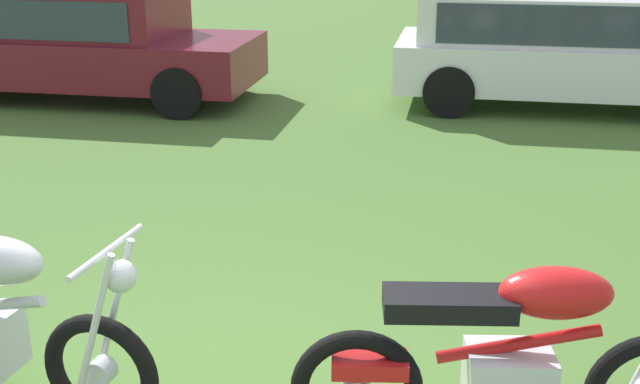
{
  "coord_description": "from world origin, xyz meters",
  "views": [
    {
      "loc": [
        0.78,
        -3.41,
        2.5
      ],
      "look_at": [
        0.46,
        1.34,
        0.81
      ],
      "focal_mm": 45.49,
      "sensor_mm": 36.0,
      "label": 1
    }
  ],
  "objects": [
    {
      "name": "car_white",
      "position": [
        3.14,
        7.24,
        0.84
      ],
      "size": [
        4.65,
        2.36,
        1.43
      ],
      "rotation": [
        0.0,
        0.0,
        -0.11
      ],
      "color": "silver",
      "rests_on": "ground"
    },
    {
      "name": "car_burgundy",
      "position": [
        -3.21,
        7.27,
        0.83
      ],
      "size": [
        4.59,
        2.32,
        1.43
      ],
      "rotation": [
        0.0,
        0.0,
        -0.12
      ],
      "color": "maroon",
      "rests_on": "ground"
    },
    {
      "name": "motorcycle_red",
      "position": [
        1.45,
        -0.06,
        0.49
      ],
      "size": [
        2.03,
        0.64,
        1.02
      ],
      "rotation": [
        0.0,
        0.0,
        0.04
      ],
      "color": "black",
      "rests_on": "ground"
    }
  ]
}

